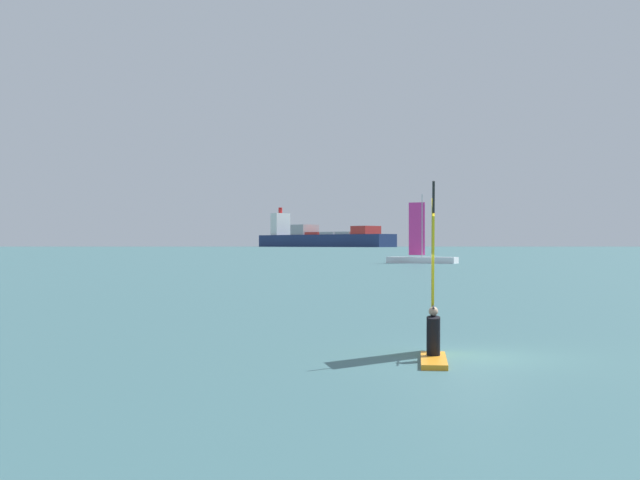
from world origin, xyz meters
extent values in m
plane|color=#386066|center=(0.00, 0.00, 0.00)|extent=(4000.00, 4000.00, 0.00)
cube|color=orange|center=(-0.50, -1.30, 0.06)|extent=(1.12, 2.59, 0.12)
cylinder|color=black|center=(-0.65, -0.64, 2.15)|extent=(0.40, 1.58, 4.09)
cube|color=yellow|center=(-0.77, -0.09, 1.87)|extent=(0.60, 2.53, 3.98)
cylinder|color=black|center=(-0.63, -0.74, 1.26)|extent=(0.33, 1.31, 0.04)
cylinder|color=black|center=(-0.58, -0.95, 0.58)|extent=(0.42, 0.56, 0.97)
sphere|color=tan|center=(-0.58, -0.95, 1.17)|extent=(0.22, 0.22, 0.22)
cube|color=navy|center=(-275.53, 812.59, 6.07)|extent=(165.91, 106.20, 12.15)
cube|color=silver|center=(-334.16, 844.94, 23.68)|extent=(17.86, 21.12, 23.08)
cylinder|color=red|center=(-334.16, 844.94, 38.22)|extent=(4.00, 4.00, 6.00)
cube|color=#99999E|center=(-300.24, 826.23, 17.35)|extent=(27.69, 28.48, 10.40)
cube|color=red|center=(-281.11, 815.67, 13.45)|extent=(27.69, 28.48, 2.60)
cube|color=#99999E|center=(-261.98, 805.12, 13.45)|extent=(27.69, 28.48, 2.60)
cube|color=#99999E|center=(-242.85, 794.57, 13.45)|extent=(27.69, 28.48, 2.60)
cube|color=red|center=(-223.72, 784.01, 16.05)|extent=(27.69, 28.48, 7.80)
cube|color=#4C564C|center=(-198.58, 1356.96, 26.14)|extent=(1348.16, 537.35, 52.28)
cube|color=white|center=(-23.29, 103.50, 0.45)|extent=(10.17, 3.51, 0.90)
cylinder|color=#B2B2B7|center=(-23.29, 103.50, 5.41)|extent=(0.16, 0.16, 9.03)
cube|color=#D8338C|center=(-24.09, 103.55, 4.96)|extent=(2.40, 0.25, 7.59)
camera|label=1|loc=(3.56, -21.43, 2.74)|focal=49.68mm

